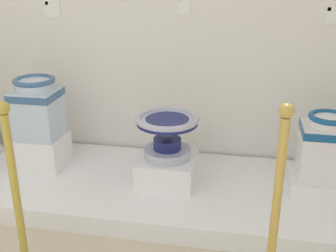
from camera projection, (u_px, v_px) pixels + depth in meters
name	position (u px, v px, depth m)	size (l,w,h in m)	color
display_platform	(170.00, 190.00, 2.94)	(2.98, 1.03, 0.13)	white
plinth_block_broad_patterned	(42.00, 151.00, 3.12)	(0.34, 0.31, 0.24)	white
antique_toilet_broad_patterned	(37.00, 106.00, 2.99)	(0.31, 0.30, 0.44)	silver
plinth_block_central_ornate	(167.00, 169.00, 2.90)	(0.38, 0.39, 0.19)	white
antique_toilet_central_ornate	(167.00, 130.00, 2.79)	(0.42, 0.42, 0.30)	#B4B7CF
plinth_block_leftmost	(319.00, 184.00, 2.79)	(0.40, 0.31, 0.10)	white
antique_toilet_leftmost	(325.00, 145.00, 2.69)	(0.32, 0.28, 0.44)	white
info_placard_first	(52.00, 9.00, 3.18)	(0.13, 0.01, 0.14)	white
info_placard_second	(183.00, 4.00, 2.99)	(0.09, 0.01, 0.14)	white
info_placard_third	(335.00, 15.00, 2.82)	(0.13, 0.01, 0.12)	white
stanchion_post_near_left	(21.00, 227.00, 2.14)	(0.25, 0.25, 0.97)	#B29635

